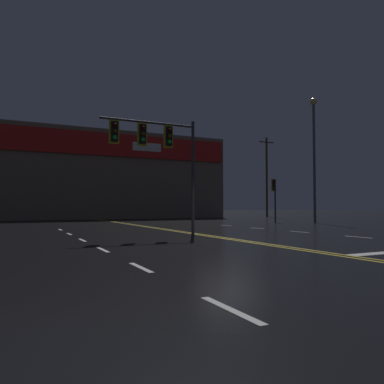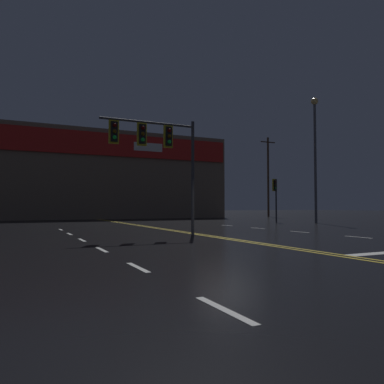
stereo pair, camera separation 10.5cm
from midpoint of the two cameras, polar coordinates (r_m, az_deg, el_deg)
ground_plane at (r=15.30m, az=5.46°, el=-7.07°), size 200.00×200.00×0.00m
road_markings at (r=14.91m, az=11.47°, el=-7.15°), size 16.02×60.00×0.01m
traffic_signal_median at (r=16.46m, az=-5.59°, el=7.41°), size 4.32×0.36×5.18m
traffic_signal_corner_northeast at (r=31.10m, az=12.67°, el=0.23°), size 0.42×0.36×3.55m
streetlight_near_left at (r=31.37m, az=18.34°, el=7.06°), size 0.56×0.56×9.94m
building_backdrop at (r=44.10m, az=-15.20°, el=2.24°), size 29.54×10.23×9.33m
utility_pole_row at (r=40.28m, az=-13.65°, el=3.35°), size 46.55×0.26×10.27m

